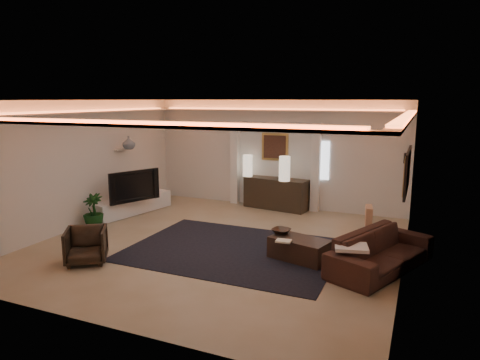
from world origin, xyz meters
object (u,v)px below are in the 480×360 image
at_px(console, 276,194).
at_px(coffee_table, 300,249).
at_px(sofa, 381,251).
at_px(armchair, 86,246).

relative_size(console, coffee_table, 1.62).
distance_m(console, sofa, 4.50).
xyz_separation_m(sofa, armchair, (-4.93, -1.76, -0.01)).
distance_m(console, coffee_table, 3.79).
bearing_deg(console, sofa, -39.22).
bearing_deg(armchair, sofa, -15.06).
bearing_deg(coffee_table, armchair, -139.35).
bearing_deg(sofa, coffee_table, 117.24).
bearing_deg(coffee_table, console, 130.32).
bearing_deg(sofa, armchair, 132.96).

